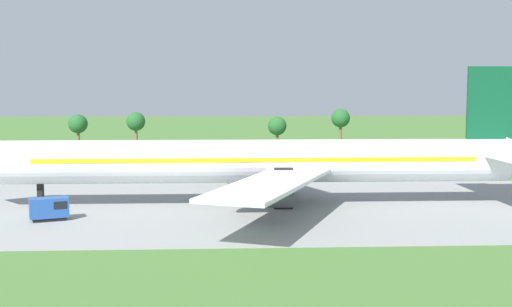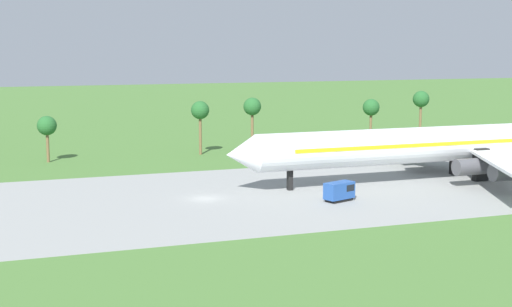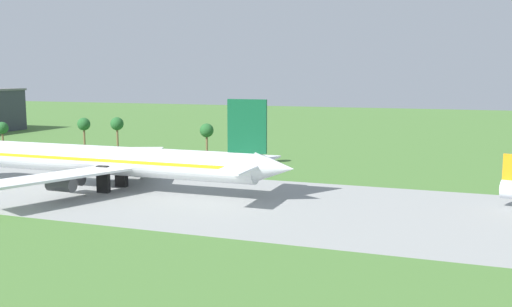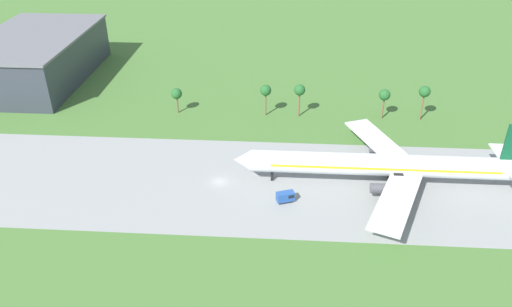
{
  "view_description": "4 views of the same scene",
  "coord_description": "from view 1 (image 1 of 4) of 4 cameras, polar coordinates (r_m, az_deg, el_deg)",
  "views": [
    {
      "loc": [
        37.62,
        -82.3,
        15.08
      ],
      "look_at": [
        41.8,
        1.75,
        6.82
      ],
      "focal_mm": 45.0,
      "sensor_mm": 36.0,
      "label": 1
    },
    {
      "loc": [
        -25.5,
        -95.55,
        21.48
      ],
      "look_at": [
        8.22,
        1.75,
        5.82
      ],
      "focal_mm": 50.0,
      "sensor_mm": 36.0,
      "label": 2
    },
    {
      "loc": [
        109.62,
        -92.92,
        22.67
      ],
      "look_at": [
        75.37,
        1.75,
        8.66
      ],
      "focal_mm": 40.0,
      "sensor_mm": 36.0,
      "label": 3
    },
    {
      "loc": [
        16.57,
        -107.8,
        72.39
      ],
      "look_at": [
        9.16,
        5.0,
        6.0
      ],
      "focal_mm": 35.0,
      "sensor_mm": 36.0,
      "label": 4
    }
  ],
  "objects": [
    {
      "name": "palm_tree_row",
      "position": [
        123.68,
        -9.16,
        2.43
      ],
      "size": [
        82.91,
        3.6,
        11.61
      ],
      "color": "brown",
      "rests_on": "ground_plane"
    },
    {
      "name": "baggage_tug",
      "position": [
        78.56,
        -17.83,
        -4.66
      ],
      "size": [
        4.77,
        3.37,
        2.7
      ],
      "color": "black",
      "rests_on": "ground_plane"
    },
    {
      "name": "jet_airliner",
      "position": [
        84.76,
        1.1,
        -0.7
      ],
      "size": [
        78.77,
        55.43,
        18.3
      ],
      "color": "white",
      "rests_on": "ground_plane"
    }
  ]
}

